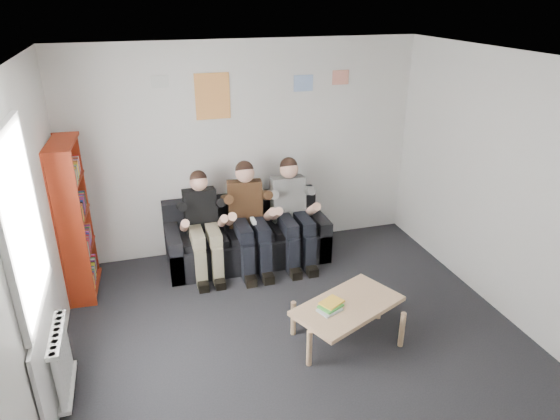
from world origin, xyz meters
name	(u,v)px	position (x,y,z in m)	size (l,w,h in m)	color
room_shell	(314,233)	(0.00, 0.00, 1.35)	(5.00, 5.00, 5.00)	black
sofa	(246,238)	(-0.12, 2.12, 0.28)	(2.02, 0.83, 0.78)	black
bookshelf	(75,219)	(-2.09, 1.93, 0.89)	(0.27, 0.80, 1.78)	maroon
coffee_table	(348,308)	(0.45, 0.19, 0.37)	(1.06, 0.58, 0.42)	tan
game_cases	(331,306)	(0.26, 0.17, 0.45)	(0.26, 0.23, 0.05)	silver
person_left	(203,226)	(-0.68, 1.92, 0.63)	(0.39, 0.84, 1.27)	black
person_middle	(249,218)	(-0.12, 1.92, 0.65)	(0.43, 0.91, 1.33)	#4F2F1A
person_right	(293,213)	(0.44, 1.92, 0.65)	(0.42, 0.90, 1.32)	white
radiator	(62,361)	(-2.15, 0.20, 0.35)	(0.10, 0.64, 0.60)	white
window	(37,295)	(-2.22, 0.20, 1.03)	(0.05, 1.30, 2.36)	white
poster_large	(213,96)	(-0.40, 2.49, 2.05)	(0.42, 0.01, 0.55)	#E8B252
poster_blue	(303,83)	(0.75, 2.49, 2.15)	(0.25, 0.01, 0.20)	#4485E9
poster_pink	(341,77)	(1.25, 2.49, 2.20)	(0.22, 0.01, 0.18)	#D34296
poster_sign	(160,82)	(-1.00, 2.49, 2.25)	(0.20, 0.01, 0.14)	silver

